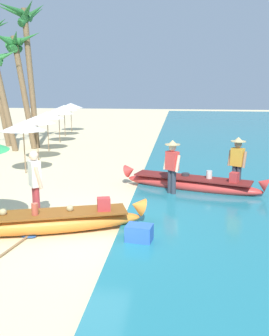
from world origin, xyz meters
The scene contains 16 objects.
ground_plane centered at (0.00, 0.00, 0.00)m, with size 80.00×80.00×0.00m, color beige.
boat_orange_foreground centered at (-0.48, -0.38, 0.27)m, with size 4.52×2.01×0.77m.
boat_red_midground centered at (2.85, 3.37, 0.26)m, with size 4.48×1.96×0.75m.
person_vendor_hatted centered at (2.24, 2.79, 0.97)m, with size 0.54×0.50×1.68m.
person_tourist_customer centered at (-0.98, 0.39, 0.97)m, with size 0.49×0.56×1.71m.
person_vendor_assistant centered at (4.15, 3.24, 1.01)m, with size 0.56×0.47×1.74m.
parasol_row_0 centered at (-3.18, 5.16, 1.75)m, with size 1.60×1.60×1.91m.
parasol_row_1 centered at (-3.58, 7.57, 1.75)m, with size 1.60×1.60×1.91m.
parasol_row_2 centered at (-3.89, 9.83, 1.75)m, with size 1.60×1.60×1.91m.
parasol_row_3 centered at (-4.16, 12.51, 1.75)m, with size 1.60×1.60×1.91m.
parasol_row_4 centered at (-4.61, 15.04, 1.75)m, with size 1.60×1.60×1.91m.
parasol_row_5 centered at (-4.85, 17.36, 1.75)m, with size 1.60×1.60×1.91m.
palm_tree_leaning_seaward centered at (-5.51, 10.47, 4.65)m, with size 2.92×2.66×5.78m.
palm_tree_far_behind centered at (-5.05, 10.68, 5.61)m, with size 2.45×2.50×7.05m.
cooler_box centered at (1.66, -0.81, 0.22)m, with size 0.53×0.38×0.44m, color blue.
paddle centered at (-0.86, -1.22, 0.03)m, with size 0.47×1.76×0.05m.
Camera 1 is at (2.45, -8.38, 3.33)m, focal length 41.91 mm.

